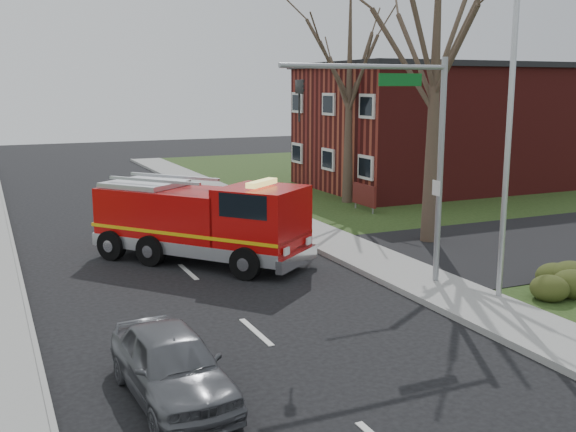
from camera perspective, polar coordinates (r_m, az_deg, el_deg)
name	(u,v)px	position (r m, az deg, el deg)	size (l,w,h in m)	color
ground	(256,332)	(16.88, -2.73, -9.81)	(120.00, 120.00, 0.00)	black
sidewalk_right	(459,297)	(19.86, 14.25, -6.69)	(2.40, 80.00, 0.15)	gray
brick_building	(442,126)	(41.09, 12.89, 7.45)	(15.40, 10.40, 7.25)	maroon
health_center_sign	(364,195)	(32.10, 6.47, 1.75)	(0.12, 2.00, 1.40)	#551713
hedge_corner	(561,278)	(20.86, 22.10, -4.87)	(2.80, 2.00, 0.90)	#303A15
bare_tree_near	(436,46)	(25.76, 12.44, 13.90)	(6.00, 6.00, 12.00)	#3B2D22
bare_tree_far	(349,75)	(34.11, 5.22, 11.77)	(5.25, 5.25, 10.50)	#3B2D22
traffic_signal_mast	(405,131)	(19.61, 9.87, 7.07)	(5.29, 0.18, 6.80)	gray
streetlight_pole	(507,140)	(19.25, 18.02, 6.17)	(1.48, 0.16, 8.40)	#B7BABF
fire_engine	(203,223)	(23.23, -7.24, -0.63)	(6.60, 7.34, 2.98)	#B10908
parked_car_maroon	(172,364)	(13.47, -9.81, -12.28)	(1.67, 4.15, 1.41)	#56585E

